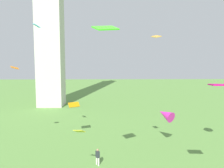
# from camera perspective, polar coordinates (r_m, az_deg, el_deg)

# --- Properties ---
(person_4) EXTENTS (0.44, 0.49, 1.64)m
(person_4) POSITION_cam_1_polar(r_m,az_deg,el_deg) (22.76, -3.70, -17.89)
(person_4) COLOR silver
(person_4) RESTS_ON ground_plane
(kite_flying_0) EXTENTS (1.99, 1.75, 0.60)m
(kite_flying_0) POSITION_cam_1_polar(r_m,az_deg,el_deg) (16.05, -1.67, 14.12)
(kite_flying_0) COLOR #45E027
(kite_flying_1) EXTENTS (0.86, 0.99, 0.33)m
(kite_flying_1) POSITION_cam_1_polar(r_m,az_deg,el_deg) (20.43, 11.21, 11.85)
(kite_flying_1) COLOR gold
(kite_flying_2) EXTENTS (1.60, 1.17, 0.13)m
(kite_flying_2) POSITION_cam_1_polar(r_m,az_deg,el_deg) (16.54, 26.35, -0.19)
(kite_flying_2) COLOR #CE0772
(kite_flying_3) EXTENTS (1.11, 0.93, 0.48)m
(kite_flying_3) POSITION_cam_1_polar(r_m,az_deg,el_deg) (19.72, -8.37, -11.84)
(kite_flying_3) COLOR gold
(kite_flying_4) EXTENTS (1.06, 1.27, 0.55)m
(kite_flying_4) POSITION_cam_1_polar(r_m,az_deg,el_deg) (26.32, -18.74, 13.96)
(kite_flying_4) COLOR #37A6E0
(kite_flying_5) EXTENTS (0.99, 1.00, 0.46)m
(kite_flying_5) POSITION_cam_1_polar(r_m,az_deg,el_deg) (28.12, -23.61, 3.83)
(kite_flying_5) COLOR orange
(kite_flying_7) EXTENTS (1.61, 1.28, 0.59)m
(kite_flying_7) POSITION_cam_1_polar(r_m,az_deg,el_deg) (29.62, -9.72, -5.22)
(kite_flying_7) COLOR #BE7B08
(kite_flying_9) EXTENTS (2.26, 2.46, 1.70)m
(kite_flying_9) POSITION_cam_1_polar(r_m,az_deg,el_deg) (27.81, 13.48, -7.56)
(kite_flying_9) COLOR #D229A1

